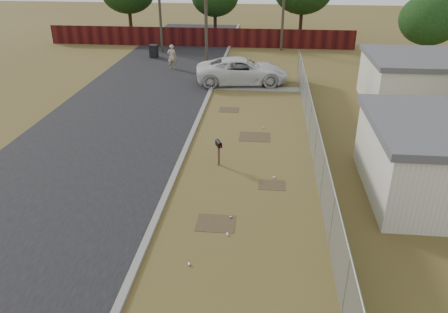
# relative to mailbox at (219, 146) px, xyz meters

# --- Properties ---
(ground) EXTENTS (120.00, 120.00, 0.00)m
(ground) POSITION_rel_mailbox_xyz_m (1.21, 0.36, -0.95)
(ground) COLOR brown
(ground) RESTS_ON ground
(street) EXTENTS (15.10, 60.00, 0.12)m
(street) POSITION_rel_mailbox_xyz_m (-5.54, 8.41, -0.93)
(street) COLOR black
(street) RESTS_ON ground
(chainlink_fence) EXTENTS (0.10, 27.06, 2.02)m
(chainlink_fence) POSITION_rel_mailbox_xyz_m (4.33, 1.39, -0.15)
(chainlink_fence) COLOR #95999E
(chainlink_fence) RESTS_ON ground
(privacy_fence) EXTENTS (30.00, 0.12, 1.80)m
(privacy_fence) POSITION_rel_mailbox_xyz_m (-4.79, 25.36, -0.05)
(privacy_fence) COLOR #4B1210
(privacy_fence) RESTS_ON ground
(utility_poles) EXTENTS (12.60, 8.24, 9.00)m
(utility_poles) POSITION_rel_mailbox_xyz_m (-2.45, 21.03, 3.75)
(utility_poles) COLOR #453C2E
(utility_poles) RESTS_ON ground
(houses) EXTENTS (9.30, 17.24, 3.10)m
(houses) POSITION_rel_mailbox_xyz_m (10.91, 3.49, 0.61)
(houses) COLOR beige
(houses) RESTS_ON ground
(mailbox) EXTENTS (0.36, 0.51, 1.20)m
(mailbox) POSITION_rel_mailbox_xyz_m (0.00, 0.00, 0.00)
(mailbox) COLOR brown
(mailbox) RESTS_ON ground
(pickup_truck) EXTENTS (6.88, 3.85, 1.82)m
(pickup_truck) POSITION_rel_mailbox_xyz_m (0.23, 13.09, -0.04)
(pickup_truck) COLOR silver
(pickup_truck) RESTS_ON ground
(pedestrian) EXTENTS (0.77, 0.58, 1.94)m
(pedestrian) POSITION_rel_mailbox_xyz_m (-5.64, 16.65, 0.02)
(pedestrian) COLOR tan
(pedestrian) RESTS_ON ground
(trash_bin) EXTENTS (0.75, 0.82, 1.11)m
(trash_bin) POSITION_rel_mailbox_xyz_m (-8.07, 20.33, -0.38)
(trash_bin) COLOR black
(trash_bin) RESTS_ON ground
(scattered_litter) EXTENTS (2.76, 11.72, 0.07)m
(scattered_litter) POSITION_rel_mailbox_xyz_m (1.21, -2.59, -0.91)
(scattered_litter) COLOR silver
(scattered_litter) RESTS_ON ground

